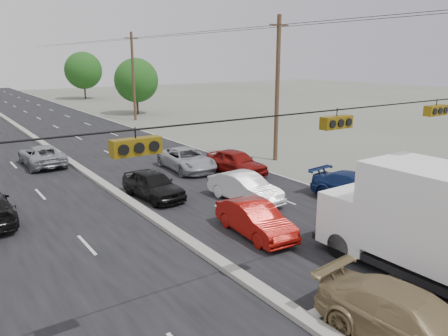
# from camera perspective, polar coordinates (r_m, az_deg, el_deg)

# --- Properties ---
(ground) EXTENTS (200.00, 200.00, 0.00)m
(ground) POSITION_cam_1_polar(r_m,az_deg,el_deg) (13.53, 8.54, -18.15)
(ground) COLOR #606356
(ground) RESTS_ON ground
(road_surface) EXTENTS (20.00, 160.00, 0.02)m
(road_surface) POSITION_cam_1_polar(r_m,az_deg,el_deg) (39.69, -22.38, 2.72)
(road_surface) COLOR black
(road_surface) RESTS_ON ground
(center_median) EXTENTS (0.50, 160.00, 0.20)m
(center_median) POSITION_cam_1_polar(r_m,az_deg,el_deg) (39.68, -22.40, 2.86)
(center_median) COLOR gray
(center_median) RESTS_ON ground
(utility_pole_right_b) EXTENTS (1.60, 0.30, 10.00)m
(utility_pole_right_b) POSITION_cam_1_polar(r_m,az_deg,el_deg) (31.02, 6.97, 10.28)
(utility_pole_right_b) COLOR #422D1E
(utility_pole_right_b) RESTS_ON ground
(utility_pole_right_c) EXTENTS (1.60, 0.30, 10.00)m
(utility_pole_right_c) POSITION_cam_1_polar(r_m,az_deg,el_deg) (52.42, -11.77, 11.69)
(utility_pole_right_c) COLOR #422D1E
(utility_pole_right_c) RESTS_ON ground
(traffic_signals) EXTENTS (25.00, 0.30, 0.54)m
(traffic_signals) POSITION_cam_1_polar(r_m,az_deg,el_deg) (12.57, 14.17, 5.96)
(traffic_signals) COLOR black
(traffic_signals) RESTS_ON ground
(tree_right_mid) EXTENTS (5.60, 5.60, 7.14)m
(tree_right_mid) POSITION_cam_1_polar(r_m,az_deg,el_deg) (58.03, -11.39, 11.17)
(tree_right_mid) COLOR #382619
(tree_right_mid) RESTS_ON ground
(tree_right_far) EXTENTS (6.40, 6.40, 8.16)m
(tree_right_far) POSITION_cam_1_polar(r_m,az_deg,el_deg) (81.83, -17.89, 12.03)
(tree_right_far) COLOR #382619
(tree_right_far) RESTS_ON ground
(box_truck) EXTENTS (2.77, 7.61, 3.85)m
(box_truck) POSITION_cam_1_polar(r_m,az_deg,el_deg) (15.81, 25.39, -6.55)
(box_truck) COLOR black
(box_truck) RESTS_ON ground
(tan_sedan) EXTENTS (2.62, 5.29, 1.48)m
(tan_sedan) POSITION_cam_1_polar(r_m,az_deg,el_deg) (12.55, 23.32, -18.09)
(tan_sedan) COLOR olive
(tan_sedan) RESTS_ON ground
(red_sedan) EXTENTS (1.79, 4.33, 1.39)m
(red_sedan) POSITION_cam_1_polar(r_m,az_deg,el_deg) (18.23, 4.10, -6.73)
(red_sedan) COLOR #950E09
(red_sedan) RESTS_ON ground
(black_suv) EXTENTS (2.81, 5.36, 1.44)m
(black_suv) POSITION_cam_1_polar(r_m,az_deg,el_deg) (18.16, 25.76, -8.19)
(black_suv) COLOR black
(black_suv) RESTS_ON ground
(queue_car_a) EXTENTS (2.14, 4.47, 1.47)m
(queue_car_a) POSITION_cam_1_polar(r_m,az_deg,el_deg) (23.16, -9.24, -2.16)
(queue_car_a) COLOR black
(queue_car_a) RESTS_ON ground
(queue_car_b) EXTENTS (1.96, 4.51, 1.44)m
(queue_car_b) POSITION_cam_1_polar(r_m,az_deg,el_deg) (22.36, 2.77, -2.63)
(queue_car_b) COLOR white
(queue_car_b) RESTS_ON ground
(queue_car_c) EXTENTS (2.66, 5.24, 1.42)m
(queue_car_c) POSITION_cam_1_polar(r_m,az_deg,el_deg) (28.66, -4.89, 1.10)
(queue_car_c) COLOR #A2A4AA
(queue_car_c) RESTS_ON ground
(queue_car_d) EXTENTS (2.59, 5.23, 1.46)m
(queue_car_d) POSITION_cam_1_polar(r_m,az_deg,el_deg) (23.13, 17.05, -2.66)
(queue_car_d) COLOR navy
(queue_car_d) RESTS_ON ground
(queue_car_e) EXTENTS (2.29, 4.70, 1.54)m
(queue_car_e) POSITION_cam_1_polar(r_m,az_deg,el_deg) (27.56, 1.59, 0.75)
(queue_car_e) COLOR maroon
(queue_car_e) RESTS_ON ground
(oncoming_far) EXTENTS (2.39, 5.10, 1.41)m
(oncoming_far) POSITION_cam_1_polar(r_m,az_deg,el_deg) (32.23, -22.69, 1.51)
(oncoming_far) COLOR gray
(oncoming_far) RESTS_ON ground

